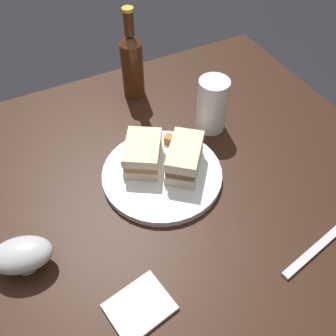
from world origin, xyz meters
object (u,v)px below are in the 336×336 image
object	(u,v)px
gravy_boat	(21,255)
sandwich_half_right	(143,153)
pint_glass	(212,108)
fork	(314,250)
cider_bottle	(132,63)
plate	(162,174)
sandwich_half_left	(185,159)
napkin	(140,307)

from	to	relation	value
gravy_boat	sandwich_half_right	bearing A→B (deg)	22.92
pint_glass	fork	world-z (taller)	pint_glass
gravy_boat	cider_bottle	world-z (taller)	cider_bottle
plate	cider_bottle	size ratio (longest dim) A/B	1.10
sandwich_half_right	cider_bottle	size ratio (longest dim) A/B	0.54
pint_glass	fork	distance (m)	0.41
cider_bottle	plate	bearing A→B (deg)	-101.94
gravy_boat	cider_bottle	xyz separation A→B (m)	(0.40, 0.40, 0.06)
sandwich_half_left	fork	bearing A→B (deg)	-65.68
cider_bottle	napkin	size ratio (longest dim) A/B	2.30
sandwich_half_right	sandwich_half_left	bearing A→B (deg)	-38.95
sandwich_half_left	gravy_boat	size ratio (longest dim) A/B	1.01
pint_glass	gravy_boat	size ratio (longest dim) A/B	1.05
sandwich_half_right	napkin	bearing A→B (deg)	-115.54
pint_glass	sandwich_half_right	bearing A→B (deg)	-166.33
sandwich_half_left	sandwich_half_right	distance (m)	0.10
napkin	cider_bottle	bearing A→B (deg)	67.49
sandwich_half_left	napkin	xyz separation A→B (m)	(-0.22, -0.24, -0.05)
sandwich_half_right	fork	distance (m)	0.42
plate	cider_bottle	bearing A→B (deg)	78.06
pint_glass	sandwich_half_left	bearing A→B (deg)	-140.23
gravy_boat	napkin	world-z (taller)	gravy_boat
gravy_boat	pint_glass	bearing A→B (deg)	19.23
napkin	fork	bearing A→B (deg)	-8.52
plate	gravy_boat	world-z (taller)	gravy_boat
plate	napkin	xyz separation A→B (m)	(-0.17, -0.26, -0.00)
napkin	fork	xyz separation A→B (m)	(0.36, -0.05, -0.00)
gravy_boat	napkin	bearing A→B (deg)	-47.01
napkin	sandwich_half_left	bearing A→B (deg)	47.37
sandwich_half_left	napkin	distance (m)	0.33
plate	sandwich_half_left	bearing A→B (deg)	-17.05
pint_glass	napkin	xyz separation A→B (m)	(-0.36, -0.36, -0.06)
fork	cider_bottle	bearing A→B (deg)	-90.73
pint_glass	gravy_boat	distance (m)	0.56
sandwich_half_right	napkin	size ratio (longest dim) A/B	1.25
napkin	sandwich_half_right	bearing A→B (deg)	64.46
plate	napkin	world-z (taller)	plate
fork	pint_glass	bearing A→B (deg)	-101.89
sandwich_half_left	plate	bearing A→B (deg)	162.95
sandwich_half_right	pint_glass	size ratio (longest dim) A/B	0.96
sandwich_half_left	gravy_boat	world-z (taller)	sandwich_half_left
cider_bottle	napkin	distance (m)	0.63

